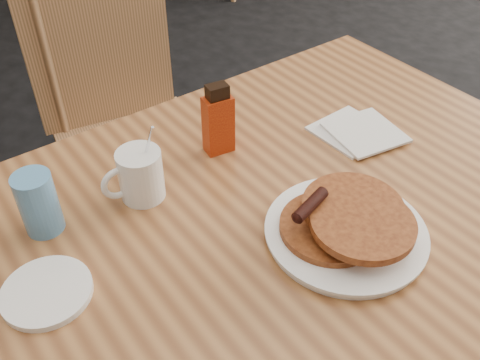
{
  "coord_description": "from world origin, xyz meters",
  "views": [
    {
      "loc": [
        -0.41,
        -0.58,
        1.44
      ],
      "look_at": [
        -0.02,
        0.03,
        0.83
      ],
      "focal_mm": 40.0,
      "sensor_mm": 36.0,
      "label": 1
    }
  ],
  "objects_px": {
    "syrup_bottle": "(218,121)",
    "coffee_mug": "(139,175)",
    "chair_main_far": "(119,107)",
    "blue_tumbler": "(38,203)",
    "main_table": "(265,224)",
    "pancake_plate": "(346,227)"
  },
  "relations": [
    {
      "from": "syrup_bottle",
      "to": "coffee_mug",
      "type": "bearing_deg",
      "value": -161.87
    },
    {
      "from": "chair_main_far",
      "to": "coffee_mug",
      "type": "xyz_separation_m",
      "value": [
        -0.18,
        -0.61,
        0.24
      ]
    },
    {
      "from": "coffee_mug",
      "to": "syrup_bottle",
      "type": "bearing_deg",
      "value": -3.14
    },
    {
      "from": "main_table",
      "to": "pancake_plate",
      "type": "bearing_deg",
      "value": -58.74
    },
    {
      "from": "main_table",
      "to": "coffee_mug",
      "type": "relative_size",
      "value": 8.95
    },
    {
      "from": "coffee_mug",
      "to": "blue_tumbler",
      "type": "relative_size",
      "value": 1.33
    },
    {
      "from": "coffee_mug",
      "to": "blue_tumbler",
      "type": "height_order",
      "value": "coffee_mug"
    },
    {
      "from": "chair_main_far",
      "to": "blue_tumbler",
      "type": "xyz_separation_m",
      "value": [
        -0.36,
        -0.6,
        0.25
      ]
    },
    {
      "from": "main_table",
      "to": "chair_main_far",
      "type": "bearing_deg",
      "value": 90.08
    },
    {
      "from": "pancake_plate",
      "to": "blue_tumbler",
      "type": "height_order",
      "value": "blue_tumbler"
    },
    {
      "from": "main_table",
      "to": "pancake_plate",
      "type": "relative_size",
      "value": 4.96
    },
    {
      "from": "main_table",
      "to": "coffee_mug",
      "type": "distance_m",
      "value": 0.26
    },
    {
      "from": "chair_main_far",
      "to": "coffee_mug",
      "type": "distance_m",
      "value": 0.68
    },
    {
      "from": "chair_main_far",
      "to": "pancake_plate",
      "type": "bearing_deg",
      "value": -78.42
    },
    {
      "from": "main_table",
      "to": "blue_tumbler",
      "type": "height_order",
      "value": "blue_tumbler"
    },
    {
      "from": "syrup_bottle",
      "to": "blue_tumbler",
      "type": "distance_m",
      "value": 0.39
    },
    {
      "from": "syrup_bottle",
      "to": "chair_main_far",
      "type": "bearing_deg",
      "value": 97.21
    },
    {
      "from": "chair_main_far",
      "to": "pancake_plate",
      "type": "xyz_separation_m",
      "value": [
        0.08,
        -0.9,
        0.21
      ]
    },
    {
      "from": "main_table",
      "to": "blue_tumbler",
      "type": "bearing_deg",
      "value": 154.32
    },
    {
      "from": "coffee_mug",
      "to": "pancake_plate",
      "type": "bearing_deg",
      "value": -64.99
    },
    {
      "from": "chair_main_far",
      "to": "main_table",
      "type": "bearing_deg",
      "value": -83.49
    },
    {
      "from": "main_table",
      "to": "coffee_mug",
      "type": "xyz_separation_m",
      "value": [
        -0.18,
        0.16,
        0.09
      ]
    }
  ]
}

